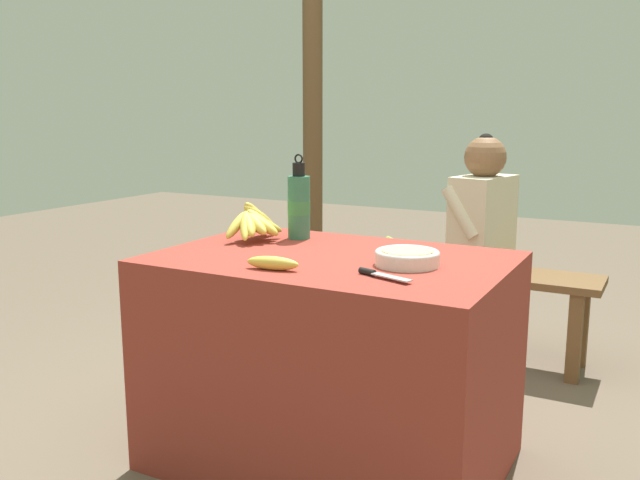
{
  "coord_description": "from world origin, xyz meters",
  "views": [
    {
      "loc": [
        1.01,
        -1.98,
        1.22
      ],
      "look_at": [
        -0.07,
        0.05,
        0.78
      ],
      "focal_mm": 38.0,
      "sensor_mm": 36.0,
      "label": 1
    }
  ],
  "objects_px": {
    "loose_banana_front": "(273,263)",
    "support_post_near": "(313,93)",
    "serving_bowl": "(407,257)",
    "water_bottle": "(299,205)",
    "knife": "(377,274)",
    "banana_bunch_ripe": "(254,222)",
    "seated_vendor": "(473,229)",
    "banana_bunch_green": "(392,247)",
    "wooden_bench": "(456,282)"
  },
  "relations": [
    {
      "from": "banana_bunch_ripe",
      "to": "seated_vendor",
      "type": "distance_m",
      "value": 1.25
    },
    {
      "from": "water_bottle",
      "to": "banana_bunch_green",
      "type": "height_order",
      "value": "water_bottle"
    },
    {
      "from": "banana_bunch_ripe",
      "to": "seated_vendor",
      "type": "relative_size",
      "value": 0.26
    },
    {
      "from": "banana_bunch_ripe",
      "to": "knife",
      "type": "bearing_deg",
      "value": -26.3
    },
    {
      "from": "loose_banana_front",
      "to": "support_post_near",
      "type": "height_order",
      "value": "support_post_near"
    },
    {
      "from": "loose_banana_front",
      "to": "support_post_near",
      "type": "xyz_separation_m",
      "value": [
        -0.9,
        1.91,
        0.56
      ]
    },
    {
      "from": "banana_bunch_ripe",
      "to": "water_bottle",
      "type": "relative_size",
      "value": 0.92
    },
    {
      "from": "water_bottle",
      "to": "loose_banana_front",
      "type": "distance_m",
      "value": 0.54
    },
    {
      "from": "loose_banana_front",
      "to": "banana_bunch_ripe",
      "type": "bearing_deg",
      "value": 129.86
    },
    {
      "from": "banana_bunch_green",
      "to": "water_bottle",
      "type": "bearing_deg",
      "value": -88.3
    },
    {
      "from": "knife",
      "to": "support_post_near",
      "type": "bearing_deg",
      "value": 141.88
    },
    {
      "from": "support_post_near",
      "to": "knife",
      "type": "bearing_deg",
      "value": -56.44
    },
    {
      "from": "banana_bunch_ripe",
      "to": "banana_bunch_green",
      "type": "bearing_deg",
      "value": 85.16
    },
    {
      "from": "water_bottle",
      "to": "seated_vendor",
      "type": "height_order",
      "value": "seated_vendor"
    },
    {
      "from": "serving_bowl",
      "to": "loose_banana_front",
      "type": "height_order",
      "value": "serving_bowl"
    },
    {
      "from": "support_post_near",
      "to": "serving_bowl",
      "type": "bearing_deg",
      "value": -53.05
    },
    {
      "from": "water_bottle",
      "to": "support_post_near",
      "type": "distance_m",
      "value": 1.65
    },
    {
      "from": "wooden_bench",
      "to": "support_post_near",
      "type": "xyz_separation_m",
      "value": [
        -1.03,
        0.38,
        0.95
      ]
    },
    {
      "from": "serving_bowl",
      "to": "loose_banana_front",
      "type": "xyz_separation_m",
      "value": [
        -0.34,
        -0.25,
        -0.01
      ]
    },
    {
      "from": "loose_banana_front",
      "to": "seated_vendor",
      "type": "xyz_separation_m",
      "value": [
        0.21,
        1.5,
        -0.11
      ]
    },
    {
      "from": "banana_bunch_ripe",
      "to": "support_post_near",
      "type": "bearing_deg",
      "value": 110.97
    },
    {
      "from": "water_bottle",
      "to": "support_post_near",
      "type": "relative_size",
      "value": 0.12
    },
    {
      "from": "loose_banana_front",
      "to": "knife",
      "type": "distance_m",
      "value": 0.33
    },
    {
      "from": "knife",
      "to": "support_post_near",
      "type": "height_order",
      "value": "support_post_near"
    },
    {
      "from": "serving_bowl",
      "to": "banana_bunch_green",
      "type": "relative_size",
      "value": 0.76
    },
    {
      "from": "water_bottle",
      "to": "loose_banana_front",
      "type": "xyz_separation_m",
      "value": [
        0.19,
        -0.49,
        -0.11
      ]
    },
    {
      "from": "knife",
      "to": "wooden_bench",
      "type": "relative_size",
      "value": 0.13
    },
    {
      "from": "water_bottle",
      "to": "banana_bunch_ripe",
      "type": "bearing_deg",
      "value": -138.54
    },
    {
      "from": "knife",
      "to": "seated_vendor",
      "type": "distance_m",
      "value": 1.45
    },
    {
      "from": "wooden_bench",
      "to": "knife",
      "type": "bearing_deg",
      "value": -82.6
    },
    {
      "from": "wooden_bench",
      "to": "loose_banana_front",
      "type": "bearing_deg",
      "value": -94.85
    },
    {
      "from": "serving_bowl",
      "to": "knife",
      "type": "xyz_separation_m",
      "value": [
        -0.02,
        -0.19,
        -0.02
      ]
    },
    {
      "from": "serving_bowl",
      "to": "wooden_bench",
      "type": "height_order",
      "value": "serving_bowl"
    },
    {
      "from": "water_bottle",
      "to": "knife",
      "type": "distance_m",
      "value": 0.67
    },
    {
      "from": "banana_bunch_ripe",
      "to": "loose_banana_front",
      "type": "xyz_separation_m",
      "value": [
        0.32,
        -0.38,
        -0.05
      ]
    },
    {
      "from": "loose_banana_front",
      "to": "serving_bowl",
      "type": "bearing_deg",
      "value": 36.44
    },
    {
      "from": "seated_vendor",
      "to": "serving_bowl",
      "type": "bearing_deg",
      "value": 108.64
    },
    {
      "from": "seated_vendor",
      "to": "support_post_near",
      "type": "xyz_separation_m",
      "value": [
        -1.11,
        0.4,
        0.67
      ]
    },
    {
      "from": "banana_bunch_ripe",
      "to": "banana_bunch_green",
      "type": "xyz_separation_m",
      "value": [
        0.1,
        1.15,
        -0.29
      ]
    },
    {
      "from": "water_bottle",
      "to": "support_post_near",
      "type": "height_order",
      "value": "support_post_near"
    },
    {
      "from": "wooden_bench",
      "to": "banana_bunch_green",
      "type": "height_order",
      "value": "banana_bunch_green"
    },
    {
      "from": "seated_vendor",
      "to": "banana_bunch_green",
      "type": "height_order",
      "value": "seated_vendor"
    },
    {
      "from": "support_post_near",
      "to": "banana_bunch_ripe",
      "type": "bearing_deg",
      "value": -69.03
    },
    {
      "from": "serving_bowl",
      "to": "water_bottle",
      "type": "xyz_separation_m",
      "value": [
        -0.53,
        0.24,
        0.1
      ]
    },
    {
      "from": "banana_bunch_green",
      "to": "knife",
      "type": "bearing_deg",
      "value": -69.78
    },
    {
      "from": "loose_banana_front",
      "to": "banana_bunch_green",
      "type": "height_order",
      "value": "loose_banana_front"
    },
    {
      "from": "knife",
      "to": "banana_bunch_green",
      "type": "height_order",
      "value": "knife"
    },
    {
      "from": "banana_bunch_ripe",
      "to": "wooden_bench",
      "type": "xyz_separation_m",
      "value": [
        0.45,
        1.15,
        -0.44
      ]
    },
    {
      "from": "banana_bunch_ripe",
      "to": "support_post_near",
      "type": "xyz_separation_m",
      "value": [
        -0.58,
        1.53,
        0.51
      ]
    },
    {
      "from": "knife",
      "to": "wooden_bench",
      "type": "xyz_separation_m",
      "value": [
        -0.19,
        1.46,
        -0.38
      ]
    }
  ]
}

